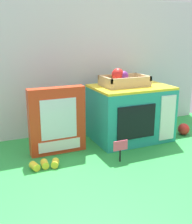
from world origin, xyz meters
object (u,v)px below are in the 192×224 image
Objects in this scene: toy_microwave at (130,113)px; food_groups_crate at (122,79)px; cookie_set_box at (57,121)px; price_sign at (121,148)px; loose_toy_banana at (45,164)px; loose_toy_apple at (184,129)px.

food_groups_crate is (-0.04, 0.02, 0.18)m from toy_microwave.
food_groups_crate reaches higher than toy_microwave.
toy_microwave is 1.26× the size of cookie_set_box.
price_sign is 0.76× the size of loose_toy_banana.
loose_toy_banana is at bearing -157.98° from food_groups_crate.
cookie_set_box is (-0.41, -0.03, 0.01)m from toy_microwave.
loose_toy_apple is (0.72, -0.05, -0.13)m from cookie_set_box.
price_sign is at bearing -12.60° from loose_toy_banana.
loose_toy_banana is at bearing -161.95° from toy_microwave.
food_groups_crate is at bearing 61.21° from price_sign.
price_sign reaches higher than loose_toy_apple.
cookie_set_box is at bearing -172.24° from food_groups_crate.
food_groups_crate is 2.36× the size of price_sign.
price_sign is 1.53× the size of loose_toy_apple.
cookie_set_box is at bearing 176.19° from loose_toy_apple.
loose_toy_banana is 2.02× the size of loose_toy_apple.
toy_microwave reaches higher than loose_toy_banana.
loose_toy_banana is at bearing -125.57° from cookie_set_box.
food_groups_crate is 0.41m from cookie_set_box.
price_sign is (-0.15, -0.26, -0.26)m from food_groups_crate.
food_groups_crate is 3.62× the size of loose_toy_apple.
toy_microwave is 4.02× the size of price_sign.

